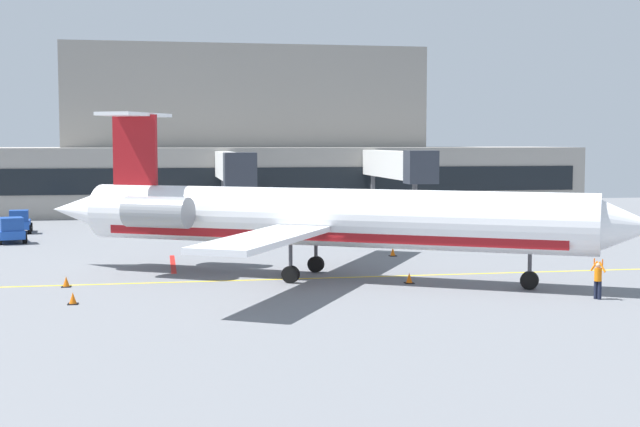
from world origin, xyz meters
name	(u,v)px	position (x,y,z in m)	size (l,w,h in m)	color
ground	(348,281)	(0.00, 0.00, -0.05)	(120.00, 120.00, 0.11)	slate
terminal_building	(244,148)	(-0.84, 48.18, 6.58)	(69.67, 15.30, 17.27)	gray
jet_bridge_west	(396,165)	(10.79, 30.02, 5.19)	(2.40, 18.52, 6.58)	silver
jet_bridge_east	(231,168)	(-3.74, 29.37, 5.09)	(2.40, 19.79, 6.47)	silver
regional_jet	(319,218)	(-1.40, 0.90, 3.25)	(30.86, 22.76, 8.93)	white
baggage_tug	(10,230)	(-20.37, 21.25, 0.88)	(2.83, 4.37, 1.89)	#1E4CB2
pushback_tractor	(20,222)	(-20.76, 28.14, 0.86)	(2.12, 3.32, 1.88)	#1E4CB2
fuel_tank	(152,210)	(-10.34, 30.08, 1.54)	(7.14, 3.31, 2.78)	white
marshaller	(598,279)	(10.23, -7.61, 0.96)	(0.46, 0.78, 1.89)	#191E33
safety_cone_alpha	(409,279)	(2.90, -1.61, 0.25)	(0.47, 0.47, 0.55)	orange
safety_cone_bravo	(73,299)	(-13.64, -4.57, 0.25)	(0.47, 0.47, 0.55)	orange
safety_cone_charlie	(66,282)	(-14.42, 0.37, 0.25)	(0.47, 0.47, 0.55)	orange
safety_cone_delta	(393,252)	(4.89, 9.03, 0.25)	(0.47, 0.47, 0.55)	orange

